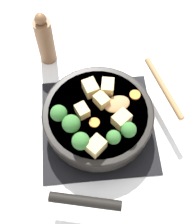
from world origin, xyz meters
name	(u,v)px	position (x,y,z in m)	size (l,w,h in m)	color
ground_plane	(98,126)	(0.00, 0.00, 0.00)	(2.40, 2.40, 0.00)	white
front_burner_grate	(98,124)	(0.00, 0.00, 0.01)	(0.31, 0.31, 0.03)	black
skillet_pan	(98,117)	(0.00, 0.00, 0.06)	(0.29, 0.39, 0.06)	black
wooden_spoon	(142,95)	(-0.12, -0.03, 0.09)	(0.20, 0.20, 0.02)	#A87A4C
tofu_cube_center_large	(90,88)	(0.01, -0.06, 0.10)	(0.04, 0.03, 0.03)	#DBB770
tofu_cube_near_handle	(82,111)	(0.04, 0.00, 0.10)	(0.04, 0.03, 0.03)	#DBB770
tofu_cube_east_chunk	(96,146)	(0.01, 0.10, 0.10)	(0.04, 0.03, 0.03)	#DBB770
tofu_cube_west_chunk	(101,100)	(-0.01, -0.03, 0.10)	(0.04, 0.03, 0.03)	#DBB770
tofu_cube_back_piece	(121,119)	(-0.06, 0.03, 0.10)	(0.04, 0.03, 0.03)	#DBB770
tofu_cube_front_piece	(108,87)	(-0.03, -0.06, 0.10)	(0.04, 0.03, 0.03)	#DBB770
broccoli_floret_near_spoon	(71,124)	(0.07, 0.04, 0.11)	(0.05, 0.05, 0.05)	#709956
broccoli_floret_center_top	(81,141)	(0.05, 0.09, 0.11)	(0.04, 0.04, 0.05)	#709956
broccoli_floret_east_rim	(114,137)	(-0.03, 0.08, 0.11)	(0.04, 0.04, 0.04)	#709956
broccoli_floret_west_rim	(129,130)	(-0.07, 0.07, 0.11)	(0.04, 0.04, 0.05)	#709956
broccoli_floret_north_edge	(59,113)	(0.10, 0.01, 0.11)	(0.04, 0.04, 0.05)	#709956
carrot_slice_orange_thin	(94,123)	(0.01, 0.03, 0.09)	(0.03, 0.03, 0.01)	orange
carrot_slice_near_center	(135,95)	(-0.10, -0.04, 0.09)	(0.03, 0.03, 0.01)	orange
pepper_mill	(45,40)	(0.13, -0.25, 0.08)	(0.05, 0.05, 0.19)	brown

